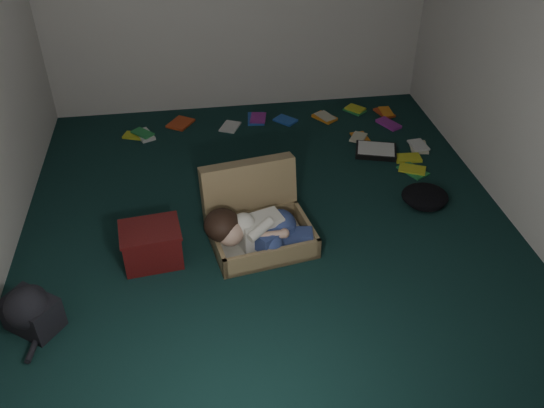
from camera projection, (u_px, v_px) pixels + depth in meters
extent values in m
plane|color=black|center=(269.00, 228.00, 4.71)|extent=(4.50, 4.50, 0.00)
plane|color=silver|center=(356.00, 326.00, 2.15)|extent=(4.50, 0.00, 4.50)
plane|color=silver|center=(540.00, 63.00, 4.19)|extent=(0.00, 4.50, 4.50)
cube|color=#917850|center=(262.00, 238.00, 4.47)|extent=(0.84, 0.66, 0.17)
cube|color=beige|center=(263.00, 242.00, 4.50)|extent=(0.77, 0.59, 0.02)
cube|color=#917850|center=(249.00, 194.00, 4.63)|extent=(0.79, 0.36, 0.56)
cube|color=silver|center=(260.00, 230.00, 4.39)|extent=(0.37, 0.28, 0.24)
sphere|color=tan|center=(230.00, 233.00, 4.26)|extent=(0.21, 0.21, 0.21)
ellipsoid|color=black|center=(222.00, 225.00, 4.28)|extent=(0.27, 0.29, 0.24)
ellipsoid|color=navy|center=(280.00, 225.00, 4.44)|extent=(0.25, 0.29, 0.24)
cube|color=navy|center=(274.00, 238.00, 4.33)|extent=(0.32, 0.27, 0.15)
cube|color=navy|center=(295.00, 237.00, 4.38)|extent=(0.28, 0.17, 0.12)
sphere|color=white|center=(306.00, 234.00, 4.45)|extent=(0.12, 0.12, 0.12)
sphere|color=white|center=(310.00, 242.00, 4.39)|extent=(0.11, 0.11, 0.11)
cylinder|color=tan|center=(273.00, 235.00, 4.27)|extent=(0.21, 0.10, 0.07)
cube|color=#490F0F|center=(152.00, 246.00, 4.31)|extent=(0.46, 0.37, 0.28)
cube|color=#490F0F|center=(149.00, 230.00, 4.22)|extent=(0.48, 0.40, 0.02)
cube|color=black|center=(376.00, 151.00, 5.65)|extent=(0.46, 0.40, 0.05)
cube|color=white|center=(376.00, 148.00, 5.64)|extent=(0.41, 0.35, 0.01)
cube|color=gold|center=(135.00, 136.00, 5.92)|extent=(0.22, 0.16, 0.02)
cube|color=#B53A18|center=(181.00, 123.00, 6.14)|extent=(0.27, 0.26, 0.02)
cube|color=silver|center=(230.00, 126.00, 6.08)|extent=(0.22, 0.25, 0.02)
cube|color=#2051B0|center=(285.00, 120.00, 6.20)|extent=(0.23, 0.26, 0.02)
cube|color=orange|center=(324.00, 118.00, 6.24)|extent=(0.27, 0.25, 0.02)
cube|color=#23813D|center=(355.00, 110.00, 6.39)|extent=(0.23, 0.18, 0.02)
cube|color=#90248B|center=(389.00, 124.00, 6.12)|extent=(0.27, 0.27, 0.02)
cube|color=beige|center=(419.00, 147.00, 5.74)|extent=(0.20, 0.24, 0.02)
cube|color=gold|center=(408.00, 158.00, 5.57)|extent=(0.24, 0.27, 0.02)
cube|color=#B53A18|center=(384.00, 113.00, 6.34)|extent=(0.27, 0.24, 0.02)
cube|color=silver|center=(145.00, 136.00, 5.93)|extent=(0.24, 0.20, 0.02)
cube|color=#2051B0|center=(256.00, 119.00, 6.22)|extent=(0.27, 0.27, 0.02)
cube|color=orange|center=(360.00, 137.00, 5.90)|extent=(0.19, 0.23, 0.02)
cube|color=#23813D|center=(413.00, 170.00, 5.39)|extent=(0.25, 0.27, 0.02)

